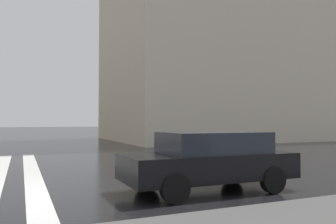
% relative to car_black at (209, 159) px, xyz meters
% --- Properties ---
extents(ground_plane, '(220.00, 220.00, 0.00)m').
position_rel_car_black_xyz_m(ground_plane, '(1.00, 4.40, -0.76)').
color(ground_plane, black).
extents(haussmann_block_corner, '(14.17, 23.22, 24.84)m').
position_rel_car_black_xyz_m(haussmann_block_corner, '(20.59, -14.79, 11.41)').
color(haussmann_block_corner, beige).
rests_on(haussmann_block_corner, ground_plane).
extents(car_black, '(1.85, 4.10, 1.41)m').
position_rel_car_black_xyz_m(car_black, '(0.00, 0.00, 0.00)').
color(car_black, black).
rests_on(car_black, ground_plane).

